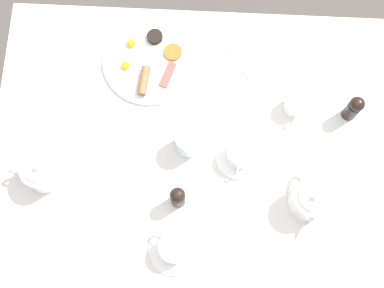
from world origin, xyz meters
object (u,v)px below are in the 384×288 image
at_px(salt_grinder, 354,108).
at_px(knife_by_plate, 58,81).
at_px(water_glass_tall, 189,143).
at_px(fork_spare, 135,145).
at_px(teacup_with_saucer_right, 240,154).
at_px(fork_by_plate, 234,59).
at_px(teapot_far, 41,172).
at_px(creamer_jug, 296,104).
at_px(teapot_near, 309,200).
at_px(teacup_with_saucer_left, 174,248).
at_px(breakfast_plate, 149,61).
at_px(spoon_for_tea, 353,54).
at_px(pepper_grinder, 178,197).

distance_m(salt_grinder, knife_by_plate, 0.86).
height_order(water_glass_tall, fork_spare, water_glass_tall).
bearing_deg(teacup_with_saucer_right, fork_by_plate, -175.40).
bearing_deg(teapot_far, fork_spare, 19.82).
distance_m(creamer_jug, fork_spare, 0.48).
xyz_separation_m(fork_by_plate, fork_spare, (0.28, -0.28, -0.00)).
bearing_deg(water_glass_tall, teapot_near, 66.67).
height_order(teacup_with_saucer_left, teacup_with_saucer_right, same).
height_order(teapot_near, teapot_far, same).
relative_size(teacup_with_saucer_left, water_glass_tall, 1.55).
bearing_deg(fork_by_plate, water_glass_tall, -23.72).
height_order(breakfast_plate, spoon_for_tea, breakfast_plate).
distance_m(breakfast_plate, teacup_with_saucer_left, 0.56).
bearing_deg(water_glass_tall, spoon_for_tea, 123.20).
bearing_deg(pepper_grinder, salt_grinder, 119.99).
bearing_deg(breakfast_plate, creamer_jug, 73.97).
bearing_deg(salt_grinder, fork_spare, -78.72).
relative_size(spoon_for_tea, fork_spare, 0.70).
xyz_separation_m(water_glass_tall, fork_spare, (0.00, -0.15, -0.04)).
bearing_deg(creamer_jug, pepper_grinder, -48.05).
bearing_deg(breakfast_plate, pepper_grinder, 14.91).
bearing_deg(water_glass_tall, fork_by_plate, 156.28).
distance_m(pepper_grinder, fork_spare, 0.21).
relative_size(teapot_far, pepper_grinder, 1.69).
bearing_deg(fork_by_plate, salt_grinder, 64.92).
bearing_deg(spoon_for_tea, fork_by_plate, -84.45).
bearing_deg(fork_spare, teacup_with_saucer_right, 86.25).
bearing_deg(breakfast_plate, teacup_with_saucer_right, 44.84).
bearing_deg(spoon_for_tea, fork_spare, -63.55).
distance_m(creamer_jug, fork_by_plate, 0.23).
bearing_deg(teapot_far, knife_by_plate, 87.24).
distance_m(teacup_with_saucer_left, pepper_grinder, 0.14).
height_order(breakfast_plate, creamer_jug, creamer_jug).
bearing_deg(fork_by_plate, creamer_jug, 51.19).
height_order(creamer_jug, salt_grinder, salt_grinder).
height_order(creamer_jug, spoon_for_tea, creamer_jug).
bearing_deg(knife_by_plate, pepper_grinder, 47.88).
relative_size(teacup_with_saucer_left, teacup_with_saucer_right, 1.00).
xyz_separation_m(salt_grinder, fork_by_plate, (-0.16, -0.34, -0.06)).
distance_m(teacup_with_saucer_left, salt_grinder, 0.64).
bearing_deg(creamer_jug, teapot_far, -71.35).
height_order(teapot_far, creamer_jug, teapot_far).
relative_size(pepper_grinder, fork_by_plate, 0.81).
height_order(teacup_with_saucer_right, knife_by_plate, teacup_with_saucer_right).
height_order(breakfast_plate, teapot_far, teapot_far).
distance_m(creamer_jug, pepper_grinder, 0.44).
xyz_separation_m(breakfast_plate, teacup_with_saucer_left, (0.55, 0.11, 0.02)).
bearing_deg(spoon_for_tea, teapot_near, -17.55).
bearing_deg(teapot_far, spoon_for_tea, 22.78).
xyz_separation_m(teacup_with_saucer_left, creamer_jug, (-0.43, 0.33, 0.00)).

